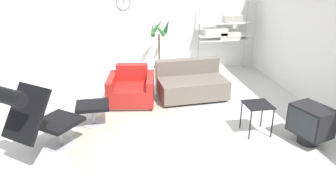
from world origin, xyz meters
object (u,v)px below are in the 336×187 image
Objects in this scene: crt_television at (311,123)px; potted_plant at (160,54)px; couch_low at (191,84)px; ottoman at (93,109)px; side_table at (258,108)px; armchair_red at (131,90)px; lounge_chair at (35,114)px; shelf_unit at (225,31)px.

potted_plant is at bearing 9.36° from crt_television.
ottoman is at bearing 21.61° from couch_low.
side_table is at bearing -69.83° from potted_plant.
couch_low is at bearing 24.65° from ottoman.
lounge_chair is at bearing 58.90° from armchair_red.
crt_television is (3.11, -1.17, 0.05)m from ottoman.
lounge_chair is 0.87× the size of couch_low.
potted_plant is at bearing -109.79° from armchair_red.
armchair_red is at bearing -146.04° from shelf_unit.
side_table is at bearing -16.67° from ottoman.
couch_low reaches higher than crt_television.
lounge_chair reaches higher than crt_television.
armchair_red is 1.57m from potted_plant.
ottoman is at bearing 57.58° from armchair_red.
armchair_red reaches higher than ottoman.
lounge_chair reaches higher than couch_low.
potted_plant is (1.43, 2.11, 0.26)m from ottoman.
couch_low is 1.36m from potted_plant.
lounge_chair is at bearing -139.32° from shelf_unit.
crt_television is (3.80, -0.33, -0.32)m from lounge_chair.
potted_plant is at bearing 110.17° from side_table.
potted_plant is (-0.41, 1.27, 0.28)m from couch_low.
crt_television is at bearing -33.96° from side_table.
ottoman is 3.33m from crt_television.
armchair_red is 3.11m from crt_television.
ottoman is 2.57m from potted_plant.
couch_low is at bearing 72.85° from lounge_chair.
couch_low is 0.82× the size of shelf_unit.
shelf_unit is at bearing 37.79° from ottoman.
side_table is (0.64, -1.59, 0.17)m from couch_low.
potted_plant is 0.85× the size of shelf_unit.
potted_plant is (2.12, 2.96, -0.11)m from lounge_chair.
crt_television reaches higher than side_table.
ottoman is 0.80× the size of crt_television.
ottoman is 2.03m from couch_low.
potted_plant is at bearing -172.06° from shelf_unit.
crt_television is 0.41× the size of shelf_unit.
potted_plant is (-1.68, 3.28, 0.21)m from crt_television.
lounge_chair is 3.18m from side_table.
side_table is at bearing 38.27° from crt_television.
side_table is 0.35× the size of potted_plant.
couch_low is 2.72× the size of side_table.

